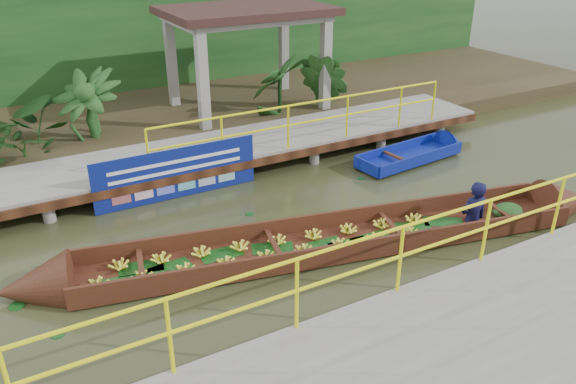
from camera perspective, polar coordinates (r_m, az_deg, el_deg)
ground at (r=10.13m, az=-3.86°, el=-5.40°), size 80.00×80.00×0.00m
land_strip at (r=16.58m, az=-15.26°, el=7.25°), size 30.00×8.00×0.45m
far_dock at (r=12.80m, az=-10.51°, el=3.50°), size 16.00×2.06×1.66m
near_dock at (r=7.69m, az=17.57°, el=-15.54°), size 18.00×2.40×1.73m
pavilion at (r=15.84m, az=-4.25°, el=16.90°), size 4.40×3.00×3.00m
foliage_backdrop at (r=18.53m, az=-18.00°, el=14.49°), size 30.00×0.80×4.00m
vendor_boat at (r=10.04m, az=5.87°, el=-4.43°), size 11.05×3.35×2.08m
moored_blue_boat at (r=14.39m, az=14.31°, el=4.19°), size 3.31×1.17×0.77m
blue_banner at (r=11.80m, az=-11.19°, el=1.89°), size 3.47×0.04×1.08m
tropical_plants at (r=13.90m, az=-20.32°, el=7.48°), size 14.28×1.28×1.59m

